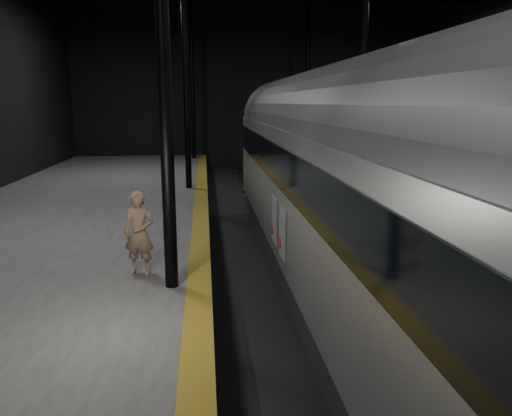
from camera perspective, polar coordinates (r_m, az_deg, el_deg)
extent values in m
plane|color=black|center=(14.79, 6.50, -6.43)|extent=(44.00, 44.00, 0.00)
cube|color=#4D4D4B|center=(14.98, -22.86, -5.08)|extent=(9.00, 43.80, 1.00)
cube|color=olive|center=(14.18, -6.36, -3.00)|extent=(0.50, 43.80, 0.01)
cube|color=#3F3328|center=(14.61, 3.74, -5.92)|extent=(0.08, 43.00, 0.14)
cube|color=#3F3328|center=(14.91, 9.24, -5.68)|extent=(0.08, 43.00, 0.14)
cube|color=black|center=(14.77, 6.51, -6.21)|extent=(2.40, 42.00, 0.12)
cylinder|color=black|center=(9.82, -10.64, 19.68)|extent=(0.26, 0.26, 10.00)
cylinder|color=black|center=(21.75, -8.04, 15.41)|extent=(0.26, 0.26, 10.00)
cylinder|color=black|center=(22.80, 12.14, 15.11)|extent=(0.26, 0.26, 10.00)
cylinder|color=black|center=(33.73, -7.30, 14.17)|extent=(0.26, 0.26, 10.00)
cylinder|color=black|center=(34.42, 5.85, 14.16)|extent=(0.26, 0.26, 10.00)
cube|color=#9D9FA4|center=(11.65, 9.57, 1.49)|extent=(2.92, 20.13, 3.02)
cube|color=black|center=(12.13, 9.26, -7.33)|extent=(2.67, 19.73, 0.86)
cube|color=black|center=(11.54, 9.69, 4.93)|extent=(2.98, 19.83, 0.91)
cylinder|color=slate|center=(11.47, 9.84, 8.93)|extent=(2.86, 19.93, 2.86)
cube|color=black|center=(18.85, 3.70, -1.39)|extent=(1.81, 2.21, 0.35)
cube|color=silver|center=(10.51, 3.05, -2.87)|extent=(0.04, 0.75, 1.06)
cube|color=silver|center=(11.66, 2.13, -1.36)|extent=(0.04, 0.75, 1.06)
cylinder|color=#A52D14|center=(10.74, 2.78, -3.93)|extent=(0.03, 0.26, 0.26)
cylinder|color=#A52D14|center=(11.90, 1.91, -2.34)|extent=(0.03, 0.26, 0.26)
imported|color=tan|center=(10.97, -13.20, -2.82)|extent=(0.75, 0.59, 1.82)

